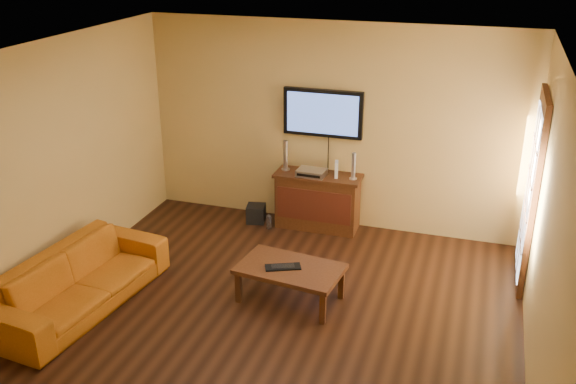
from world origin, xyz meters
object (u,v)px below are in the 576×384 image
at_px(av_receiver, 312,172).
at_px(media_console, 318,201).
at_px(keyboard, 283,267).
at_px(television, 323,113).
at_px(subwoofer, 256,213).
at_px(sofa, 79,272).
at_px(speaker_left, 286,157).
at_px(speaker_right, 353,167).
at_px(coffee_table, 290,271).
at_px(bottle, 269,222).
at_px(game_console, 336,169).

bearing_deg(av_receiver, media_console, 39.07).
height_order(av_receiver, keyboard, av_receiver).
distance_m(television, subwoofer, 1.67).
xyz_separation_m(television, sofa, (-1.88, -2.81, -1.13)).
xyz_separation_m(television, keyboard, (0.14, -2.07, -1.12)).
xyz_separation_m(television, speaker_left, (-0.46, -0.14, -0.59)).
bearing_deg(subwoofer, speaker_right, -7.91).
relative_size(coffee_table, bottle, 5.62).
bearing_deg(keyboard, media_console, 94.10).
height_order(television, bottle, television).
bearing_deg(coffee_table, game_console, 88.77).
bearing_deg(sofa, television, -27.18).
height_order(av_receiver, bottle, av_receiver).
relative_size(television, av_receiver, 2.86).
relative_size(television, coffee_table, 0.90).
bearing_deg(media_console, game_console, -0.35).
xyz_separation_m(sofa, speaker_right, (2.35, 2.62, 0.51)).
xyz_separation_m(sofa, speaker_left, (1.42, 2.67, 0.53)).
distance_m(television, speaker_right, 0.80).
height_order(television, keyboard, television).
bearing_deg(speaker_right, keyboard, -100.04).
xyz_separation_m(subwoofer, keyboard, (0.98, -1.80, 0.29)).
xyz_separation_m(coffee_table, bottle, (-0.81, 1.60, -0.26)).
relative_size(subwoofer, bottle, 1.16).
xyz_separation_m(speaker_left, subwoofer, (-0.38, -0.14, -0.82)).
xyz_separation_m(television, game_console, (0.24, -0.18, -0.68)).
distance_m(media_console, bottle, 0.71).
height_order(game_console, subwoofer, game_console).
distance_m(television, sofa, 3.56).
distance_m(bottle, keyboard, 1.83).
xyz_separation_m(television, speaker_right, (0.47, -0.19, -0.62)).
xyz_separation_m(sofa, game_console, (2.12, 2.63, 0.45)).
bearing_deg(television, subwoofer, -161.95).
distance_m(television, keyboard, 2.36).
height_order(sofa, bottle, sofa).
height_order(speaker_left, subwoofer, speaker_left).
bearing_deg(keyboard, av_receiver, 96.49).
height_order(media_console, keyboard, media_console).
bearing_deg(speaker_left, game_console, -3.40).
bearing_deg(media_console, speaker_left, 175.00).
distance_m(speaker_left, speaker_right, 0.93).
relative_size(media_console, sofa, 0.55).
distance_m(av_receiver, keyboard, 1.89).
xyz_separation_m(speaker_right, keyboard, (-0.33, -1.88, -0.50)).
bearing_deg(game_console, coffee_table, -103.72).
xyz_separation_m(coffee_table, speaker_right, (0.26, 1.84, 0.56)).
bearing_deg(speaker_right, television, 157.52).
relative_size(speaker_left, game_console, 1.96).
relative_size(speaker_right, av_receiver, 0.97).
relative_size(speaker_left, subwoofer, 1.69).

